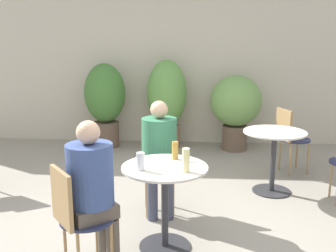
{
  "coord_description": "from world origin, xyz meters",
  "views": [
    {
      "loc": [
        0.38,
        -3.16,
        1.75
      ],
      "look_at": [
        0.15,
        0.31,
        0.98
      ],
      "focal_mm": 42.0,
      "sensor_mm": 36.0,
      "label": 1
    }
  ],
  "objects_px": {
    "seated_person_1": "(92,185)",
    "cafe_table_far": "(274,148)",
    "beer_glass_0": "(175,150)",
    "beer_glass_1": "(141,161)",
    "bistro_chair_3": "(289,134)",
    "seated_person_0": "(159,149)",
    "potted_plant_0": "(105,99)",
    "potted_plant_2": "(236,105)",
    "cafe_table_near": "(165,189)",
    "bistro_chair_1": "(75,213)",
    "beer_glass_2": "(186,160)",
    "potted_plant_1": "(167,99)",
    "bistro_chair_0": "(159,161)"
  },
  "relations": [
    {
      "from": "bistro_chair_3",
      "to": "seated_person_0",
      "type": "bearing_deg",
      "value": 112.63
    },
    {
      "from": "bistro_chair_3",
      "to": "beer_glass_2",
      "type": "xyz_separation_m",
      "value": [
        -1.31,
        -2.15,
        0.29
      ]
    },
    {
      "from": "cafe_table_far",
      "to": "beer_glass_0",
      "type": "distance_m",
      "value": 1.59
    },
    {
      "from": "cafe_table_near",
      "to": "bistro_chair_1",
      "type": "bearing_deg",
      "value": -141.03
    },
    {
      "from": "cafe_table_near",
      "to": "potted_plant_1",
      "type": "xyz_separation_m",
      "value": [
        -0.21,
        3.2,
        0.28
      ]
    },
    {
      "from": "beer_glass_2",
      "to": "bistro_chair_3",
      "type": "bearing_deg",
      "value": 58.65
    },
    {
      "from": "cafe_table_near",
      "to": "potted_plant_2",
      "type": "relative_size",
      "value": 0.61
    },
    {
      "from": "beer_glass_0",
      "to": "seated_person_1",
      "type": "bearing_deg",
      "value": -133.44
    },
    {
      "from": "bistro_chair_1",
      "to": "seated_person_0",
      "type": "distance_m",
      "value": 1.25
    },
    {
      "from": "beer_glass_2",
      "to": "cafe_table_far",
      "type": "bearing_deg",
      "value": 56.18
    },
    {
      "from": "beer_glass_1",
      "to": "potted_plant_1",
      "type": "distance_m",
      "value": 3.31
    },
    {
      "from": "beer_glass_0",
      "to": "beer_glass_1",
      "type": "relative_size",
      "value": 1.07
    },
    {
      "from": "bistro_chair_0",
      "to": "beer_glass_1",
      "type": "height_order",
      "value": "beer_glass_1"
    },
    {
      "from": "bistro_chair_1",
      "to": "beer_glass_2",
      "type": "relative_size",
      "value": 4.52
    },
    {
      "from": "cafe_table_far",
      "to": "seated_person_1",
      "type": "height_order",
      "value": "seated_person_1"
    },
    {
      "from": "bistro_chair_1",
      "to": "potted_plant_2",
      "type": "bearing_deg",
      "value": -61.59
    },
    {
      "from": "seated_person_1",
      "to": "beer_glass_1",
      "type": "height_order",
      "value": "seated_person_1"
    },
    {
      "from": "beer_glass_1",
      "to": "bistro_chair_0",
      "type": "bearing_deg",
      "value": 86.11
    },
    {
      "from": "cafe_table_far",
      "to": "bistro_chair_1",
      "type": "xyz_separation_m",
      "value": [
        -1.76,
        -1.83,
        0.0
      ]
    },
    {
      "from": "cafe_table_near",
      "to": "beer_glass_1",
      "type": "distance_m",
      "value": 0.35
    },
    {
      "from": "bistro_chair_1",
      "to": "beer_glass_1",
      "type": "relative_size",
      "value": 5.9
    },
    {
      "from": "beer_glass_1",
      "to": "potted_plant_2",
      "type": "xyz_separation_m",
      "value": [
        1.07,
        3.23,
        -0.07
      ]
    },
    {
      "from": "potted_plant_2",
      "to": "seated_person_0",
      "type": "bearing_deg",
      "value": -111.79
    },
    {
      "from": "cafe_table_far",
      "to": "potted_plant_1",
      "type": "height_order",
      "value": "potted_plant_1"
    },
    {
      "from": "beer_glass_0",
      "to": "potted_plant_2",
      "type": "relative_size",
      "value": 0.13
    },
    {
      "from": "beer_glass_1",
      "to": "potted_plant_0",
      "type": "xyz_separation_m",
      "value": [
        -1.03,
        3.28,
        -0.01
      ]
    },
    {
      "from": "cafe_table_far",
      "to": "beer_glass_1",
      "type": "distance_m",
      "value": 1.99
    },
    {
      "from": "bistro_chair_3",
      "to": "seated_person_1",
      "type": "xyz_separation_m",
      "value": [
        -1.98,
        -2.43,
        0.18
      ]
    },
    {
      "from": "beer_glass_0",
      "to": "beer_glass_2",
      "type": "xyz_separation_m",
      "value": [
        0.1,
        -0.33,
        0.02
      ]
    },
    {
      "from": "bistro_chair_1",
      "to": "beer_glass_2",
      "type": "height_order",
      "value": "beer_glass_2"
    },
    {
      "from": "beer_glass_0",
      "to": "bistro_chair_0",
      "type": "bearing_deg",
      "value": 108.99
    },
    {
      "from": "bistro_chair_1",
      "to": "potted_plant_0",
      "type": "bearing_deg",
      "value": -29.67
    },
    {
      "from": "bistro_chair_3",
      "to": "beer_glass_2",
      "type": "relative_size",
      "value": 4.52
    },
    {
      "from": "cafe_table_near",
      "to": "bistro_chair_3",
      "type": "distance_m",
      "value": 2.51
    },
    {
      "from": "bistro_chair_0",
      "to": "beer_glass_0",
      "type": "bearing_deg",
      "value": -79.98
    },
    {
      "from": "bistro_chair_1",
      "to": "potted_plant_2",
      "type": "height_order",
      "value": "potted_plant_2"
    },
    {
      "from": "beer_glass_1",
      "to": "bistro_chair_3",
      "type": "bearing_deg",
      "value": 52.03
    },
    {
      "from": "seated_person_1",
      "to": "cafe_table_far",
      "type": "bearing_deg",
      "value": -82.54
    },
    {
      "from": "bistro_chair_0",
      "to": "potted_plant_2",
      "type": "height_order",
      "value": "potted_plant_2"
    },
    {
      "from": "potted_plant_2",
      "to": "cafe_table_near",
      "type": "bearing_deg",
      "value": -105.97
    },
    {
      "from": "cafe_table_far",
      "to": "potted_plant_2",
      "type": "distance_m",
      "value": 1.81
    },
    {
      "from": "potted_plant_2",
      "to": "seated_person_1",
      "type": "bearing_deg",
      "value": -111.57
    },
    {
      "from": "cafe_table_near",
      "to": "seated_person_1",
      "type": "relative_size",
      "value": 0.61
    },
    {
      "from": "beer_glass_0",
      "to": "potted_plant_0",
      "type": "distance_m",
      "value": 3.23
    },
    {
      "from": "bistro_chair_3",
      "to": "potted_plant_0",
      "type": "distance_m",
      "value": 2.94
    },
    {
      "from": "beer_glass_2",
      "to": "beer_glass_1",
      "type": "bearing_deg",
      "value": 178.13
    },
    {
      "from": "beer_glass_1",
      "to": "potted_plant_0",
      "type": "relative_size",
      "value": 0.11
    },
    {
      "from": "beer_glass_1",
      "to": "beer_glass_2",
      "type": "relative_size",
      "value": 0.77
    },
    {
      "from": "seated_person_0",
      "to": "potted_plant_0",
      "type": "height_order",
      "value": "potted_plant_0"
    },
    {
      "from": "seated_person_0",
      "to": "beer_glass_1",
      "type": "height_order",
      "value": "seated_person_0"
    }
  ]
}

